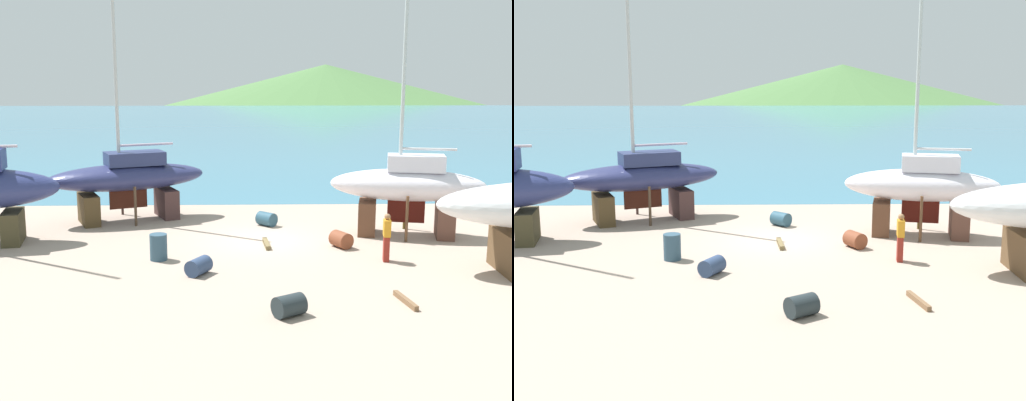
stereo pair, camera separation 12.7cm
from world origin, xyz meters
TOP-DOWN VIEW (x-y plane):
  - ground_plane at (0.00, -2.51)m, footprint 40.22×40.22m
  - sea_water at (0.00, 64.06)m, footprint 160.86×113.67m
  - headland_hill at (24.07, 159.96)m, footprint 157.95×157.95m
  - sailboat_mid_port at (5.96, 0.66)m, footprint 6.55×3.33m
  - sailboat_far_slipway at (-5.95, 3.84)m, footprint 7.52×4.96m
  - worker at (4.27, -3.09)m, footprint 0.29×0.46m
  - barrel_rust_mid at (0.27, 2.52)m, footprint 0.99×1.00m
  - barrel_by_slipway at (-3.83, -2.70)m, footprint 0.78×0.78m
  - barrel_tar_black at (-2.29, -4.48)m, footprint 0.94×1.05m
  - barrel_ochre at (2.97, -1.20)m, footprint 0.91×0.99m
  - barrel_tipped_left at (0.41, -8.30)m, footprint 1.03×0.96m
  - timber_short_skew at (3.87, -7.36)m, footprint 0.40×1.43m
  - timber_long_aft at (0.12, -0.87)m, footprint 0.26×1.42m

SIDE VIEW (x-z plane):
  - ground_plane at x=0.00m, z-range 0.00..0.00m
  - sea_water at x=0.00m, z-range 0.00..0.00m
  - headland_hill at x=24.07m, z-range -9.88..9.88m
  - timber_short_skew at x=3.87m, z-range 0.00..0.16m
  - timber_long_aft at x=0.12m, z-range 0.00..0.16m
  - barrel_tar_black at x=-2.29m, z-range 0.00..0.57m
  - barrel_rust_mid at x=0.27m, z-range 0.00..0.61m
  - barrel_tipped_left at x=0.41m, z-range 0.00..0.61m
  - barrel_ochre at x=2.97m, z-range 0.00..0.62m
  - barrel_by_slipway at x=-3.83m, z-range 0.00..0.95m
  - worker at x=4.27m, z-range 0.03..1.76m
  - sailboat_far_slipway at x=-5.95m, z-range -4.38..8.24m
  - sailboat_mid_port at x=5.96m, z-range -3.40..7.43m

